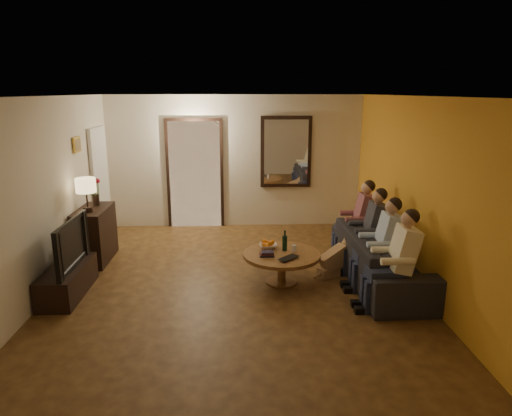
{
  "coord_description": "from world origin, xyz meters",
  "views": [
    {
      "loc": [
        0.04,
        -5.97,
        2.66
      ],
      "look_at": [
        0.3,
        0.3,
        1.05
      ],
      "focal_mm": 32.0,
      "sensor_mm": 36.0,
      "label": 1
    }
  ],
  "objects_px": {
    "person_b": "(383,248)",
    "person_c": "(370,235)",
    "bowl": "(268,246)",
    "wine_bottle": "(285,240)",
    "dog": "(335,258)",
    "person_d": "(360,223)",
    "tv_stand": "(68,281)",
    "person_a": "(398,265)",
    "tv": "(64,244)",
    "laptop": "(291,259)",
    "table_lamp": "(87,195)",
    "dresser": "(95,235)",
    "coffee_table": "(282,268)",
    "sofa": "(382,257)"
  },
  "relations": [
    {
      "from": "person_b",
      "to": "person_c",
      "type": "height_order",
      "value": "same"
    },
    {
      "from": "bowl",
      "to": "wine_bottle",
      "type": "relative_size",
      "value": 0.84
    },
    {
      "from": "dog",
      "to": "person_d",
      "type": "bearing_deg",
      "value": 29.09
    },
    {
      "from": "tv_stand",
      "to": "person_a",
      "type": "relative_size",
      "value": 0.98
    },
    {
      "from": "person_b",
      "to": "tv",
      "type": "bearing_deg",
      "value": 179.91
    },
    {
      "from": "person_d",
      "to": "person_b",
      "type": "bearing_deg",
      "value": -90.0
    },
    {
      "from": "person_d",
      "to": "laptop",
      "type": "distance_m",
      "value": 1.74
    },
    {
      "from": "table_lamp",
      "to": "tv",
      "type": "distance_m",
      "value": 1.15
    },
    {
      "from": "person_d",
      "to": "dresser",
      "type": "bearing_deg",
      "value": 178.73
    },
    {
      "from": "dresser",
      "to": "coffee_table",
      "type": "height_order",
      "value": "dresser"
    },
    {
      "from": "tv",
      "to": "person_d",
      "type": "distance_m",
      "value": 4.41
    },
    {
      "from": "wine_bottle",
      "to": "tv_stand",
      "type": "bearing_deg",
      "value": -172.95
    },
    {
      "from": "person_d",
      "to": "coffee_table",
      "type": "height_order",
      "value": "person_d"
    },
    {
      "from": "tv",
      "to": "dresser",
      "type": "bearing_deg",
      "value": 0.0
    },
    {
      "from": "dog",
      "to": "laptop",
      "type": "relative_size",
      "value": 1.7
    },
    {
      "from": "dresser",
      "to": "coffee_table",
      "type": "relative_size",
      "value": 0.89
    },
    {
      "from": "sofa",
      "to": "wine_bottle",
      "type": "distance_m",
      "value": 1.42
    },
    {
      "from": "tv_stand",
      "to": "laptop",
      "type": "bearing_deg",
      "value": -0.28
    },
    {
      "from": "tv_stand",
      "to": "dog",
      "type": "height_order",
      "value": "dog"
    },
    {
      "from": "dresser",
      "to": "person_d",
      "type": "bearing_deg",
      "value": -1.27
    },
    {
      "from": "person_d",
      "to": "dog",
      "type": "relative_size",
      "value": 2.14
    },
    {
      "from": "dresser",
      "to": "sofa",
      "type": "relative_size",
      "value": 0.4
    },
    {
      "from": "sofa",
      "to": "person_a",
      "type": "xyz_separation_m",
      "value": [
        -0.1,
        -0.9,
        0.25
      ]
    },
    {
      "from": "sofa",
      "to": "dog",
      "type": "xyz_separation_m",
      "value": [
        -0.64,
        0.2,
        -0.07
      ]
    },
    {
      "from": "dresser",
      "to": "dog",
      "type": "xyz_separation_m",
      "value": [
        3.71,
        -0.79,
        -0.15
      ]
    },
    {
      "from": "sofa",
      "to": "wine_bottle",
      "type": "xyz_separation_m",
      "value": [
        -1.39,
        0.07,
        0.25
      ]
    },
    {
      "from": "tv",
      "to": "person_d",
      "type": "bearing_deg",
      "value": -74.31
    },
    {
      "from": "bowl",
      "to": "laptop",
      "type": "bearing_deg",
      "value": -60.75
    },
    {
      "from": "dresser",
      "to": "person_a",
      "type": "height_order",
      "value": "person_a"
    },
    {
      "from": "table_lamp",
      "to": "person_a",
      "type": "xyz_separation_m",
      "value": [
        4.25,
        -1.67,
        -0.54
      ]
    },
    {
      "from": "bowl",
      "to": "laptop",
      "type": "relative_size",
      "value": 0.79
    },
    {
      "from": "person_b",
      "to": "wine_bottle",
      "type": "xyz_separation_m",
      "value": [
        -1.29,
        0.37,
        0.01
      ]
    },
    {
      "from": "sofa",
      "to": "person_d",
      "type": "height_order",
      "value": "person_d"
    },
    {
      "from": "sofa",
      "to": "coffee_table",
      "type": "distance_m",
      "value": 1.45
    },
    {
      "from": "person_b",
      "to": "person_d",
      "type": "xyz_separation_m",
      "value": [
        0.0,
        1.2,
        0.0
      ]
    },
    {
      "from": "dresser",
      "to": "sofa",
      "type": "xyz_separation_m",
      "value": [
        4.35,
        -0.99,
        -0.08
      ]
    },
    {
      "from": "person_a",
      "to": "person_b",
      "type": "distance_m",
      "value": 0.6
    },
    {
      "from": "sofa",
      "to": "wine_bottle",
      "type": "relative_size",
      "value": 7.79
    },
    {
      "from": "dresser",
      "to": "tv",
      "type": "distance_m",
      "value": 1.32
    },
    {
      "from": "tv_stand",
      "to": "sofa",
      "type": "height_order",
      "value": "sofa"
    },
    {
      "from": "person_b",
      "to": "person_c",
      "type": "relative_size",
      "value": 1.0
    },
    {
      "from": "dog",
      "to": "bowl",
      "type": "relative_size",
      "value": 2.16
    },
    {
      "from": "tv",
      "to": "bowl",
      "type": "bearing_deg",
      "value": -79.9
    },
    {
      "from": "table_lamp",
      "to": "person_d",
      "type": "relative_size",
      "value": 0.45
    },
    {
      "from": "person_c",
      "to": "wine_bottle",
      "type": "xyz_separation_m",
      "value": [
        -1.29,
        -0.23,
        0.01
      ]
    },
    {
      "from": "person_d",
      "to": "bowl",
      "type": "xyz_separation_m",
      "value": [
        -1.52,
        -0.71,
        -0.12
      ]
    },
    {
      "from": "person_a",
      "to": "dog",
      "type": "relative_size",
      "value": 2.14
    },
    {
      "from": "tv",
      "to": "person_d",
      "type": "relative_size",
      "value": 0.94
    },
    {
      "from": "table_lamp",
      "to": "person_c",
      "type": "height_order",
      "value": "table_lamp"
    },
    {
      "from": "tv",
      "to": "wine_bottle",
      "type": "xyz_separation_m",
      "value": [
        2.95,
        0.37,
        -0.11
      ]
    }
  ]
}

